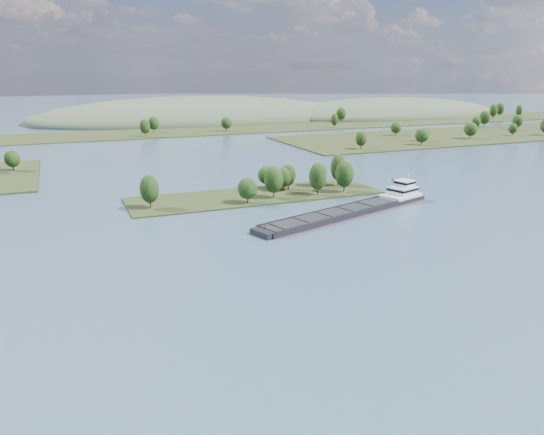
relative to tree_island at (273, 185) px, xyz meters
name	(u,v)px	position (x,y,z in m)	size (l,w,h in m)	color
ground	(328,241)	(-6.86, -58.72, -4.14)	(1800.00, 1800.00, 0.00)	#384D61
tree_island	(273,185)	(0.00, 0.00, 0.00)	(100.00, 30.00, 14.54)	#232E14
right_bank	(487,133)	(224.84, 120.93, -3.15)	(320.00, 90.00, 15.17)	#232E14
back_shoreline	(166,132)	(1.64, 220.99, -3.43)	(900.00, 60.00, 15.28)	#232E14
hill_east	(389,115)	(253.14, 291.28, -4.14)	(260.00, 140.00, 36.00)	#3D4A33
hill_west	(198,119)	(53.14, 321.28, -4.14)	(320.00, 160.00, 44.00)	#3D4A33
cargo_barge	(358,208)	(18.28, -33.83, -2.80)	(77.67, 33.12, 10.64)	black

